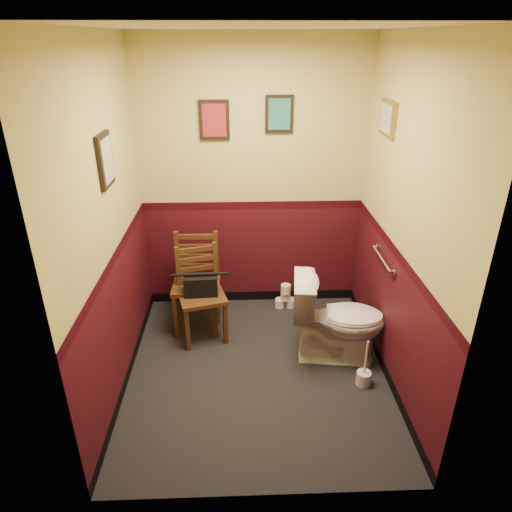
% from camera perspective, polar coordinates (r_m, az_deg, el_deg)
% --- Properties ---
extents(floor, '(2.20, 2.40, 0.00)m').
position_cam_1_polar(floor, '(4.12, 0.14, -14.18)').
color(floor, black).
rests_on(floor, ground).
extents(ceiling, '(2.20, 2.40, 0.00)m').
position_cam_1_polar(ceiling, '(3.16, 0.19, 26.76)').
color(ceiling, silver).
rests_on(ceiling, ground).
extents(wall_back, '(2.20, 0.00, 2.70)m').
position_cam_1_polar(wall_back, '(4.55, -0.46, 9.21)').
color(wall_back, '#390B13').
rests_on(wall_back, ground).
extents(wall_front, '(2.20, 0.00, 2.70)m').
position_cam_1_polar(wall_front, '(2.35, 1.36, -7.69)').
color(wall_front, '#390B13').
rests_on(wall_front, ground).
extents(wall_left, '(0.00, 2.40, 2.70)m').
position_cam_1_polar(wall_left, '(3.55, -17.92, 3.05)').
color(wall_left, '#390B13').
rests_on(wall_left, ground).
extents(wall_right, '(0.00, 2.40, 2.70)m').
position_cam_1_polar(wall_right, '(3.63, 17.84, 3.56)').
color(wall_right, '#390B13').
rests_on(wall_right, ground).
extents(grab_bar, '(0.05, 0.56, 0.06)m').
position_cam_1_polar(grab_bar, '(3.99, 15.54, -0.39)').
color(grab_bar, silver).
rests_on(grab_bar, wall_right).
extents(framed_print_back_a, '(0.28, 0.04, 0.36)m').
position_cam_1_polar(framed_print_back_a, '(4.40, -5.24, 16.56)').
color(framed_print_back_a, black).
rests_on(framed_print_back_a, wall_back).
extents(framed_print_back_b, '(0.26, 0.04, 0.34)m').
position_cam_1_polar(framed_print_back_b, '(4.40, 2.93, 17.30)').
color(framed_print_back_b, black).
rests_on(framed_print_back_b, wall_back).
extents(framed_print_left, '(0.04, 0.30, 0.38)m').
position_cam_1_polar(framed_print_left, '(3.48, -18.31, 11.30)').
color(framed_print_left, black).
rests_on(framed_print_left, wall_left).
extents(framed_print_right, '(0.04, 0.34, 0.28)m').
position_cam_1_polar(framed_print_right, '(3.99, 16.14, 16.23)').
color(framed_print_right, olive).
rests_on(framed_print_right, wall_right).
extents(toilet, '(0.86, 0.54, 0.80)m').
position_cam_1_polar(toilet, '(4.11, 10.21, -7.81)').
color(toilet, white).
rests_on(toilet, floor).
extents(toilet_brush, '(0.12, 0.12, 0.44)m').
position_cam_1_polar(toilet_brush, '(4.05, 13.30, -14.54)').
color(toilet_brush, silver).
rests_on(toilet_brush, floor).
extents(chair_left, '(0.45, 0.45, 0.95)m').
position_cam_1_polar(chair_left, '(4.50, -7.41, -3.30)').
color(chair_left, '#4B2E16').
rests_on(chair_left, floor).
extents(chair_right, '(0.51, 0.51, 0.90)m').
position_cam_1_polar(chair_right, '(4.36, -6.92, -4.70)').
color(chair_right, '#4B2E16').
rests_on(chair_right, floor).
extents(handbag, '(0.31, 0.17, 0.22)m').
position_cam_1_polar(handbag, '(4.27, -6.89, -3.62)').
color(handbag, black).
rests_on(handbag, chair_right).
extents(tp_stack, '(0.22, 0.13, 0.29)m').
position_cam_1_polar(tp_stack, '(4.92, 3.69, -5.21)').
color(tp_stack, silver).
rests_on(tp_stack, floor).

